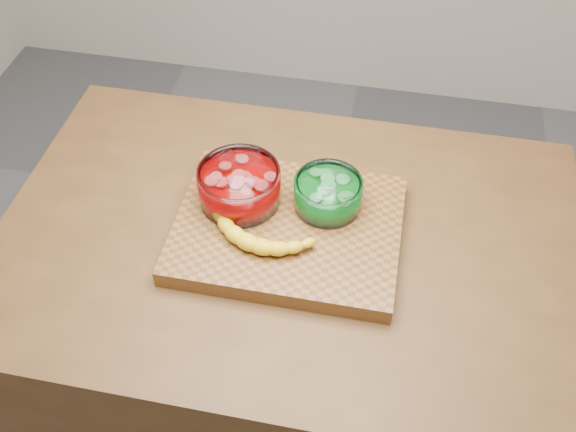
# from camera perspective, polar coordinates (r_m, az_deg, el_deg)

# --- Properties ---
(ground) EXTENTS (3.50, 3.50, 0.00)m
(ground) POSITION_cam_1_polar(r_m,az_deg,el_deg) (2.08, 0.00, -17.89)
(ground) COLOR #5B5B60
(ground) RESTS_ON ground
(counter) EXTENTS (1.20, 0.80, 0.90)m
(counter) POSITION_cam_1_polar(r_m,az_deg,el_deg) (1.68, 0.00, -11.66)
(counter) COLOR #513318
(counter) RESTS_ON ground
(cutting_board) EXTENTS (0.45, 0.35, 0.04)m
(cutting_board) POSITION_cam_1_polar(r_m,az_deg,el_deg) (1.30, 0.00, -1.18)
(cutting_board) COLOR brown
(cutting_board) RESTS_ON counter
(bowl_red) EXTENTS (0.17, 0.17, 0.08)m
(bowl_red) POSITION_cam_1_polar(r_m,az_deg,el_deg) (1.30, -4.33, 2.68)
(bowl_red) COLOR white
(bowl_red) RESTS_ON cutting_board
(bowl_green) EXTENTS (0.14, 0.14, 0.06)m
(bowl_green) POSITION_cam_1_polar(r_m,az_deg,el_deg) (1.30, 3.57, 2.00)
(bowl_green) COLOR white
(bowl_green) RESTS_ON cutting_board
(banana) EXTENTS (0.25, 0.15, 0.04)m
(banana) POSITION_cam_1_polar(r_m,az_deg,el_deg) (1.25, -2.38, -1.07)
(banana) COLOR gold
(banana) RESTS_ON cutting_board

